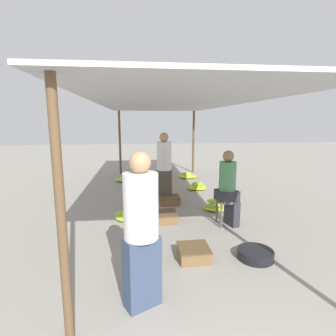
# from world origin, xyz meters

# --- Properties ---
(canopy_post_front_left) EXTENTS (0.08, 0.08, 2.24)m
(canopy_post_front_left) POSITION_xyz_m (-1.33, 0.30, 1.12)
(canopy_post_front_left) COLOR brown
(canopy_post_front_left) RESTS_ON ground
(canopy_post_back_left) EXTENTS (0.08, 0.08, 2.24)m
(canopy_post_back_left) POSITION_xyz_m (-1.33, 7.63, 1.12)
(canopy_post_back_left) COLOR brown
(canopy_post_back_left) RESTS_ON ground
(canopy_post_back_right) EXTENTS (0.08, 0.08, 2.24)m
(canopy_post_back_right) POSITION_xyz_m (1.33, 7.63, 1.12)
(canopy_post_back_right) COLOR brown
(canopy_post_back_right) RESTS_ON ground
(canopy_tarp) EXTENTS (3.06, 7.73, 0.04)m
(canopy_tarp) POSITION_xyz_m (0.00, 3.97, 2.26)
(canopy_tarp) COLOR #B2B2B7
(canopy_tarp) RESTS_ON canopy_post_front_left
(vendor_foreground) EXTENTS (0.46, 0.46, 1.61)m
(vendor_foreground) POSITION_xyz_m (-0.69, 0.66, 0.84)
(vendor_foreground) COLOR #384766
(vendor_foreground) RESTS_ON ground
(stool) EXTENTS (0.34, 0.34, 0.48)m
(stool) POSITION_xyz_m (0.88, 2.63, 0.38)
(stool) COLOR #4C4C4C
(stool) RESTS_ON ground
(vendor_seated) EXTENTS (0.42, 0.42, 1.38)m
(vendor_seated) POSITION_xyz_m (0.90, 2.63, 0.73)
(vendor_seated) COLOR #2D2D33
(vendor_seated) RESTS_ON ground
(basin_black) EXTENTS (0.49, 0.49, 0.13)m
(basin_black) POSITION_xyz_m (0.89, 1.41, 0.06)
(basin_black) COLOR black
(basin_black) RESTS_ON ground
(banana_pile_left_0) EXTENTS (0.54, 0.41, 0.23)m
(banana_pile_left_0) POSITION_xyz_m (-0.95, 3.10, 0.09)
(banana_pile_left_0) COLOR #86BA34
(banana_pile_left_0) RESTS_ON ground
(banana_pile_left_1) EXTENTS (0.71, 0.64, 0.21)m
(banana_pile_left_1) POSITION_xyz_m (-1.07, 6.37, 0.07)
(banana_pile_left_1) COLOR #9EC330
(banana_pile_left_1) RESTS_ON ground
(banana_pile_right_0) EXTENTS (0.60, 0.52, 0.19)m
(banana_pile_right_0) POSITION_xyz_m (0.93, 6.67, 0.06)
(banana_pile_right_0) COLOR #91BE32
(banana_pile_right_0) RESTS_ON ground
(banana_pile_right_1) EXTENTS (0.57, 0.47, 0.23)m
(banana_pile_right_1) POSITION_xyz_m (0.92, 5.15, 0.08)
(banana_pile_right_1) COLOR yellow
(banana_pile_right_1) RESTS_ON ground
(banana_pile_right_2) EXTENTS (0.57, 0.59, 0.27)m
(banana_pile_right_2) POSITION_xyz_m (0.95, 3.45, 0.08)
(banana_pile_right_2) COLOR #CAD528
(banana_pile_right_2) RESTS_ON ground
(crate_near) EXTENTS (0.43, 0.43, 0.18)m
(crate_near) POSITION_xyz_m (0.03, 1.49, 0.09)
(crate_near) COLOR brown
(crate_near) RESTS_ON ground
(crate_mid) EXTENTS (0.48, 0.48, 0.17)m
(crate_mid) POSITION_xyz_m (-0.01, 4.00, 0.09)
(crate_mid) COLOR brown
(crate_mid) RESTS_ON ground
(crate_far) EXTENTS (0.45, 0.45, 0.18)m
(crate_far) POSITION_xyz_m (-0.22, 2.91, 0.09)
(crate_far) COLOR brown
(crate_far) RESTS_ON ground
(shopper_walking_mid) EXTENTS (0.42, 0.42, 1.62)m
(shopper_walking_mid) POSITION_xyz_m (-0.10, 4.22, 0.84)
(shopper_walking_mid) COLOR #4C4238
(shopper_walking_mid) RESTS_ON ground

